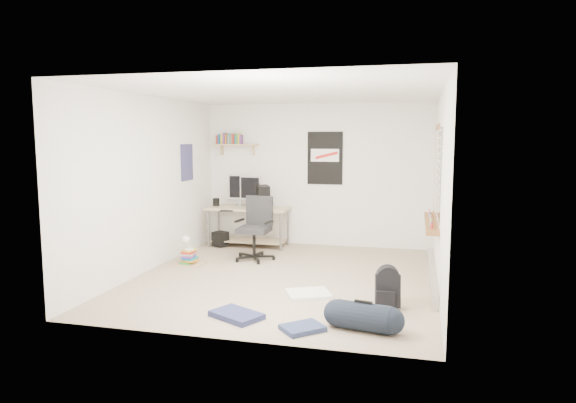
% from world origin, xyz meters
% --- Properties ---
extents(floor, '(4.00, 4.50, 0.01)m').
position_xyz_m(floor, '(0.00, 0.00, -0.01)').
color(floor, gray).
rests_on(floor, ground).
extents(ceiling, '(4.00, 4.50, 0.01)m').
position_xyz_m(ceiling, '(0.00, 0.00, 2.50)').
color(ceiling, white).
rests_on(ceiling, ground).
extents(back_wall, '(4.00, 0.01, 2.50)m').
position_xyz_m(back_wall, '(0.00, 2.25, 1.25)').
color(back_wall, silver).
rests_on(back_wall, ground).
extents(left_wall, '(0.01, 4.50, 2.50)m').
position_xyz_m(left_wall, '(-2.00, 0.00, 1.25)').
color(left_wall, silver).
rests_on(left_wall, ground).
extents(right_wall, '(0.01, 4.50, 2.50)m').
position_xyz_m(right_wall, '(2.00, 0.00, 1.25)').
color(right_wall, silver).
rests_on(right_wall, ground).
extents(desk, '(1.44, 0.64, 0.65)m').
position_xyz_m(desk, '(-1.14, 1.85, 0.36)').
color(desk, '#CFAB8F').
rests_on(desk, floor).
extents(monitor_left, '(0.41, 0.14, 0.45)m').
position_xyz_m(monitor_left, '(-1.34, 2.00, 0.88)').
color(monitor_left, '#959599').
rests_on(monitor_left, desk).
extents(monitor_right, '(0.39, 0.13, 0.42)m').
position_xyz_m(monitor_right, '(-1.14, 1.98, 0.86)').
color(monitor_right, '#B0B1B6').
rests_on(monitor_right, desk).
extents(pc_tower, '(0.35, 0.46, 0.43)m').
position_xyz_m(pc_tower, '(-0.85, 1.78, 0.87)').
color(pc_tower, black).
rests_on(pc_tower, desk).
extents(keyboard, '(0.43, 0.29, 0.02)m').
position_xyz_m(keyboard, '(-1.35, 1.60, 0.66)').
color(keyboard, black).
rests_on(keyboard, desk).
extents(speaker_left, '(0.09, 0.09, 0.18)m').
position_xyz_m(speaker_left, '(-1.75, 1.86, 0.74)').
color(speaker_left, black).
rests_on(speaker_left, desk).
extents(speaker_right, '(0.08, 0.08, 0.17)m').
position_xyz_m(speaker_right, '(-1.05, 1.70, 0.74)').
color(speaker_right, black).
rests_on(speaker_right, desk).
extents(office_chair, '(0.72, 0.72, 1.00)m').
position_xyz_m(office_chair, '(-0.72, 0.88, 0.49)').
color(office_chair, black).
rests_on(office_chair, floor).
extents(wall_shelf, '(0.80, 0.22, 0.24)m').
position_xyz_m(wall_shelf, '(-1.45, 2.14, 1.78)').
color(wall_shelf, tan).
rests_on(wall_shelf, back_wall).
extents(poster_back_wall, '(0.62, 0.03, 0.92)m').
position_xyz_m(poster_back_wall, '(0.15, 2.23, 1.55)').
color(poster_back_wall, black).
rests_on(poster_back_wall, back_wall).
extents(poster_left_wall, '(0.02, 0.42, 0.60)m').
position_xyz_m(poster_left_wall, '(-1.99, 1.20, 1.50)').
color(poster_left_wall, navy).
rests_on(poster_left_wall, left_wall).
extents(window, '(0.10, 1.50, 1.26)m').
position_xyz_m(window, '(1.95, 0.30, 1.45)').
color(window, brown).
rests_on(window, right_wall).
extents(baseboard_heater, '(0.08, 2.50, 0.18)m').
position_xyz_m(baseboard_heater, '(1.96, 0.30, 0.09)').
color(baseboard_heater, '#B7B2A8').
rests_on(baseboard_heater, floor).
extents(backpack, '(0.30, 0.26, 0.37)m').
position_xyz_m(backpack, '(1.44, -0.94, 0.20)').
color(backpack, black).
rests_on(backpack, floor).
extents(duffel_bag, '(0.33, 0.33, 0.55)m').
position_xyz_m(duffel_bag, '(1.24, -1.70, 0.14)').
color(duffel_bag, black).
rests_on(duffel_bag, floor).
extents(tshirt, '(0.64, 0.60, 0.04)m').
position_xyz_m(tshirt, '(0.48, -0.71, 0.02)').
color(tshirt, silver).
rests_on(tshirt, floor).
extents(jeans_a, '(0.64, 0.55, 0.06)m').
position_xyz_m(jeans_a, '(-0.10, -1.66, 0.03)').
color(jeans_a, navy).
rests_on(jeans_a, floor).
extents(jeans_b, '(0.49, 0.49, 0.05)m').
position_xyz_m(jeans_b, '(0.66, -1.85, 0.03)').
color(jeans_b, navy).
rests_on(jeans_b, floor).
extents(book_stack, '(0.55, 0.49, 0.31)m').
position_xyz_m(book_stack, '(-1.61, 0.38, 0.15)').
color(book_stack, brown).
rests_on(book_stack, floor).
extents(desk_lamp, '(0.15, 0.23, 0.22)m').
position_xyz_m(desk_lamp, '(-1.59, 0.36, 0.38)').
color(desk_lamp, white).
rests_on(desk_lamp, book_stack).
extents(subwoofer, '(0.29, 0.29, 0.25)m').
position_xyz_m(subwoofer, '(-1.60, 1.66, 0.14)').
color(subwoofer, black).
rests_on(subwoofer, floor).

